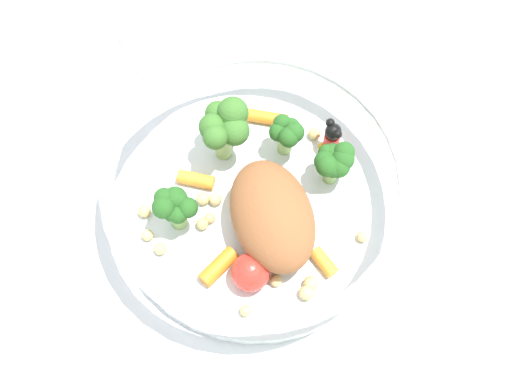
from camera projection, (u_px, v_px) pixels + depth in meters
ground_plane at (240, 202)px, 0.56m from camera, size 2.40×2.40×0.00m
food_container at (259, 194)px, 0.53m from camera, size 0.24×0.24×0.07m
folded_napkin at (177, 24)px, 0.64m from camera, size 0.13×0.13×0.01m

